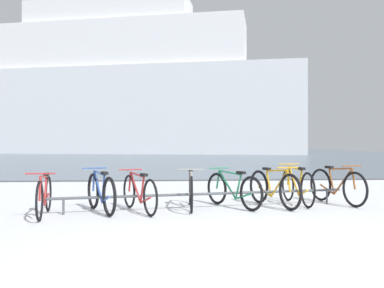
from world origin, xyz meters
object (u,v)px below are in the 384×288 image
(bicycle_1, at_px, (101,193))
(bicycle_4, at_px, (233,190))
(bicycle_2, at_px, (139,193))
(bicycle_5, at_px, (274,188))
(bicycle_0, at_px, (44,196))
(bicycle_7, at_px, (337,186))
(bicycle_6, at_px, (297,186))
(ferry_ship, at_px, (115,90))
(bicycle_3, at_px, (191,190))

(bicycle_1, distance_m, bicycle_4, 2.49)
(bicycle_1, bearing_deg, bicycle_2, 0.86)
(bicycle_2, relative_size, bicycle_5, 0.95)
(bicycle_0, height_order, bicycle_7, bicycle_7)
(bicycle_4, bearing_deg, bicycle_5, 3.78)
(bicycle_6, relative_size, ferry_ship, 0.03)
(bicycle_5, bearing_deg, bicycle_0, -169.03)
(bicycle_3, height_order, bicycle_4, bicycle_3)
(bicycle_1, relative_size, bicycle_5, 0.91)
(ferry_ship, bearing_deg, bicycle_7, -78.98)
(bicycle_3, distance_m, bicycle_7, 3.06)
(bicycle_4, distance_m, bicycle_6, 1.43)
(bicycle_2, height_order, bicycle_5, bicycle_5)
(bicycle_3, relative_size, bicycle_4, 1.12)
(bicycle_3, bearing_deg, bicycle_2, -161.57)
(bicycle_4, xyz_separation_m, ferry_ship, (-8.36, 54.62, 8.97))
(bicycle_5, height_order, bicycle_6, bicycle_6)
(bicycle_3, height_order, bicycle_5, bicycle_5)
(ferry_ship, bearing_deg, bicycle_4, -81.30)
(bicycle_0, height_order, bicycle_5, bicycle_5)
(bicycle_1, bearing_deg, bicycle_6, 11.38)
(bicycle_2, relative_size, ferry_ship, 0.03)
(bicycle_4, relative_size, bicycle_7, 0.91)
(bicycle_4, relative_size, bicycle_6, 0.87)
(bicycle_7, bearing_deg, bicycle_5, -168.01)
(bicycle_2, bearing_deg, bicycle_7, 10.65)
(bicycle_2, bearing_deg, bicycle_3, 18.43)
(bicycle_2, bearing_deg, bicycle_5, 9.93)
(bicycle_2, distance_m, bicycle_4, 1.82)
(bicycle_7, bearing_deg, bicycle_0, -168.78)
(bicycle_5, distance_m, bicycle_7, 1.43)
(bicycle_3, relative_size, bicycle_5, 1.02)
(bicycle_3, distance_m, bicycle_4, 0.82)
(bicycle_1, xyz_separation_m, bicycle_2, (0.68, 0.01, -0.01))
(bicycle_2, xyz_separation_m, bicycle_5, (2.59, 0.45, 0.02))
(bicycle_2, relative_size, bicycle_7, 0.95)
(bicycle_5, relative_size, ferry_ship, 0.03)
(bicycle_1, bearing_deg, bicycle_3, 11.38)
(bicycle_7, bearing_deg, ferry_ship, 101.02)
(bicycle_5, height_order, bicycle_7, bicycle_7)
(bicycle_1, distance_m, bicycle_2, 0.68)
(bicycle_6, bearing_deg, bicycle_1, -168.62)
(bicycle_2, distance_m, bicycle_3, 1.01)
(bicycle_3, relative_size, ferry_ship, 0.03)
(bicycle_3, distance_m, ferry_ship, 55.94)
(bicycle_6, bearing_deg, bicycle_4, -165.28)
(bicycle_6, relative_size, bicycle_7, 1.05)
(bicycle_6, bearing_deg, ferry_ship, 100.18)
(bicycle_2, bearing_deg, ferry_ship, 96.82)
(bicycle_2, relative_size, bicycle_3, 0.93)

